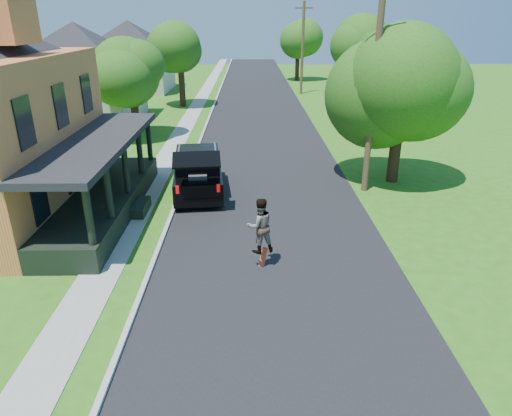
{
  "coord_description": "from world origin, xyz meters",
  "views": [
    {
      "loc": [
        -0.88,
        -11.44,
        7.49
      ],
      "look_at": [
        -0.65,
        3.0,
        1.43
      ],
      "focal_mm": 32.0,
      "sensor_mm": 36.0,
      "label": 1
    }
  ],
  "objects_px": {
    "black_suv": "(198,173)",
    "tree_right_near": "(402,79)",
    "utility_pole_near": "(374,88)",
    "skateboarder": "(260,226)"
  },
  "relations": [
    {
      "from": "tree_right_near",
      "to": "skateboarder",
      "type": "bearing_deg",
      "value": -128.79
    },
    {
      "from": "black_suv",
      "to": "tree_right_near",
      "type": "bearing_deg",
      "value": 3.31
    },
    {
      "from": "skateboarder",
      "to": "utility_pole_near",
      "type": "distance_m",
      "value": 9.21
    },
    {
      "from": "black_suv",
      "to": "utility_pole_near",
      "type": "relative_size",
      "value": 0.61
    },
    {
      "from": "tree_right_near",
      "to": "utility_pole_near",
      "type": "xyz_separation_m",
      "value": [
        -1.62,
        -1.31,
        -0.19
      ]
    },
    {
      "from": "black_suv",
      "to": "tree_right_near",
      "type": "distance_m",
      "value": 10.22
    },
    {
      "from": "tree_right_near",
      "to": "utility_pole_near",
      "type": "height_order",
      "value": "utility_pole_near"
    },
    {
      "from": "tree_right_near",
      "to": "utility_pole_near",
      "type": "distance_m",
      "value": 2.1
    },
    {
      "from": "utility_pole_near",
      "to": "black_suv",
      "type": "bearing_deg",
      "value": -169.78
    },
    {
      "from": "skateboarder",
      "to": "utility_pole_near",
      "type": "relative_size",
      "value": 0.2
    }
  ]
}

